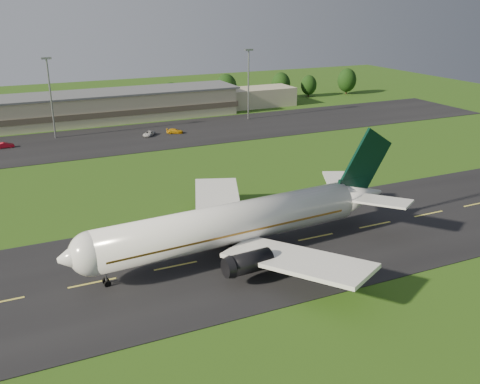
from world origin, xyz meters
name	(u,v)px	position (x,y,z in m)	size (l,w,h in m)	color
ground	(92,284)	(0.00, 0.00, 0.00)	(360.00, 360.00, 0.00)	#224912
taxiway	(92,283)	(0.00, 0.00, 0.05)	(220.00, 30.00, 0.10)	black
apron	(38,147)	(0.00, 72.00, 0.05)	(260.00, 30.00, 0.10)	black
airliner	(236,223)	(19.90, 0.06, 4.66)	(51.30, 42.09, 15.57)	white
terminal	(52,111)	(6.40, 96.18, 3.99)	(145.00, 16.00, 8.40)	tan
light_mast_centre	(50,88)	(5.00, 80.00, 12.74)	(2.40, 1.20, 20.35)	gray
light_mast_east	(249,76)	(60.00, 80.00, 12.74)	(2.40, 1.20, 20.35)	gray
tree_line	(130,96)	(31.19, 106.04, 4.90)	(196.15, 9.58, 9.86)	black
service_vehicle_b	(5,145)	(-7.14, 74.66, 0.76)	(1.39, 3.99, 1.32)	maroon
service_vehicle_c	(149,134)	(27.42, 72.02, 0.70)	(2.00, 4.35, 1.21)	silver
service_vehicle_d	(175,131)	(34.38, 71.72, 0.74)	(1.79, 4.40, 1.28)	#DC9C0C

